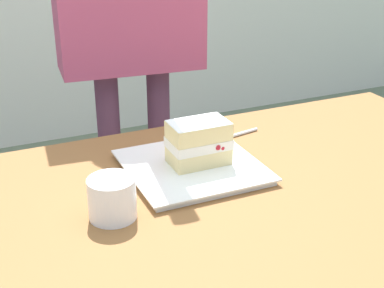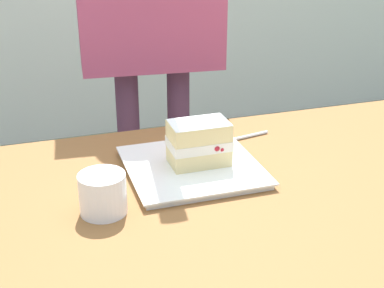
{
  "view_description": "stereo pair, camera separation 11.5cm",
  "coord_description": "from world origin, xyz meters",
  "px_view_note": "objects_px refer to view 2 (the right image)",
  "views": [
    {
      "loc": [
        -0.47,
        -0.8,
        1.22
      ],
      "look_at": [
        -0.04,
        0.16,
        0.75
      ],
      "focal_mm": 51.7,
      "sensor_mm": 36.0,
      "label": 1
    },
    {
      "loc": [
        -0.36,
        -0.84,
        1.22
      ],
      "look_at": [
        -0.04,
        0.16,
        0.75
      ],
      "focal_mm": 51.7,
      "sensor_mm": 36.0,
      "label": 2
    }
  ],
  "objects_px": {
    "patio_table": "(238,247)",
    "coffee_cup": "(103,193)",
    "dessert_plate": "(192,167)",
    "cake_slice": "(199,143)",
    "dessert_fork": "(234,139)"
  },
  "relations": [
    {
      "from": "patio_table",
      "to": "coffee_cup",
      "type": "xyz_separation_m",
      "value": [
        -0.25,
        0.05,
        0.14
      ]
    },
    {
      "from": "dessert_plate",
      "to": "cake_slice",
      "type": "bearing_deg",
      "value": 4.7
    },
    {
      "from": "dessert_fork",
      "to": "coffee_cup",
      "type": "distance_m",
      "value": 0.42
    },
    {
      "from": "dessert_fork",
      "to": "coffee_cup",
      "type": "xyz_separation_m",
      "value": [
        -0.35,
        -0.23,
        0.04
      ]
    },
    {
      "from": "patio_table",
      "to": "cake_slice",
      "type": "distance_m",
      "value": 0.23
    },
    {
      "from": "patio_table",
      "to": "dessert_fork",
      "type": "xyz_separation_m",
      "value": [
        0.1,
        0.28,
        0.1
      ]
    },
    {
      "from": "dessert_plate",
      "to": "coffee_cup",
      "type": "relative_size",
      "value": 3.14
    },
    {
      "from": "coffee_cup",
      "to": "dessert_fork",
      "type": "bearing_deg",
      "value": 33.33
    },
    {
      "from": "cake_slice",
      "to": "dessert_fork",
      "type": "bearing_deg",
      "value": 42.9
    },
    {
      "from": "dessert_plate",
      "to": "patio_table",
      "type": "bearing_deg",
      "value": -75.7
    },
    {
      "from": "dessert_fork",
      "to": "coffee_cup",
      "type": "height_order",
      "value": "coffee_cup"
    },
    {
      "from": "cake_slice",
      "to": "coffee_cup",
      "type": "height_order",
      "value": "cake_slice"
    },
    {
      "from": "patio_table",
      "to": "cake_slice",
      "type": "bearing_deg",
      "value": 98.88
    },
    {
      "from": "patio_table",
      "to": "dessert_fork",
      "type": "relative_size",
      "value": 7.76
    },
    {
      "from": "dessert_plate",
      "to": "cake_slice",
      "type": "distance_m",
      "value": 0.06
    }
  ]
}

